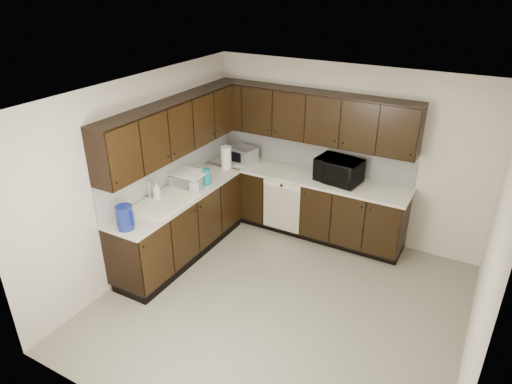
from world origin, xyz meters
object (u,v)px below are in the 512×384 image
microwave (339,170)px  storage_bin (189,179)px  sink (163,208)px  blue_pitcher (125,217)px  toaster_oven (244,155)px

microwave → storage_bin: size_ratio=1.33×
sink → storage_bin: 0.64m
microwave → blue_pitcher: 2.92m
blue_pitcher → sink: bearing=69.8°
microwave → toaster_oven: (-1.51, -0.02, -0.05)m
toaster_oven → blue_pitcher: bearing=-81.6°
toaster_oven → microwave: bearing=13.0°
microwave → blue_pitcher: microwave is taller
microwave → storage_bin: 2.06m
sink → microwave: (1.70, 1.71, 0.23)m
storage_bin → sink: bearing=-85.8°
microwave → toaster_oven: size_ratio=1.61×
storage_bin → blue_pitcher: blue_pitcher is taller
toaster_oven → blue_pitcher: 2.38m
microwave → toaster_oven: bearing=-171.2°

